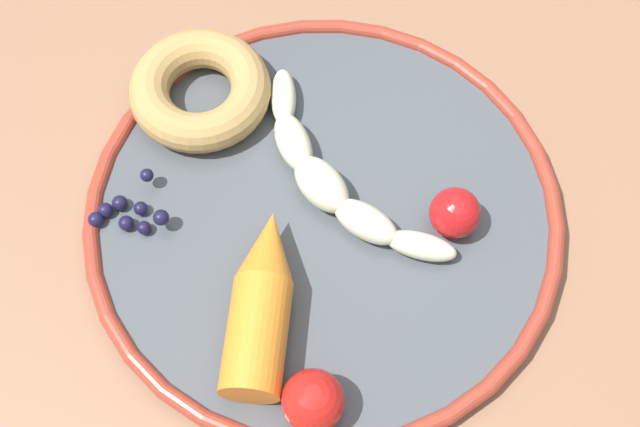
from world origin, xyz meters
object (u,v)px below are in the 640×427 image
object	(u,v)px
carrot_orange	(261,300)
plate	(320,215)
banana	(332,179)
dining_table	(319,258)
tomato_near	(313,401)
donut	(200,90)
blueberry_pile	(129,211)
tomato_mid	(455,213)

from	to	relation	value
carrot_orange	plate	bearing A→B (deg)	-146.44
banana	carrot_orange	size ratio (longest dim) A/B	1.60
dining_table	banana	xyz separation A→B (m)	(-0.02, -0.01, 0.12)
banana	tomato_near	distance (m)	0.17
plate	banana	bearing A→B (deg)	-140.20
donut	blueberry_pile	bearing A→B (deg)	36.63
banana	donut	world-z (taller)	same
plate	carrot_orange	bearing A→B (deg)	33.56
plate	tomato_near	world-z (taller)	tomato_near
carrot_orange	tomato_near	distance (m)	0.08
plate	banana	distance (m)	0.03
dining_table	tomato_mid	world-z (taller)	tomato_mid
carrot_orange	banana	bearing A→B (deg)	-145.07
dining_table	donut	bearing A→B (deg)	-73.36
plate	blueberry_pile	bearing A→B (deg)	-27.82
plate	banana	world-z (taller)	banana
dining_table	blueberry_pile	size ratio (longest dim) A/B	19.09
banana	tomato_mid	xyz separation A→B (m)	(-0.06, 0.07, 0.01)
dining_table	banana	world-z (taller)	banana
dining_table	carrot_orange	distance (m)	0.15
tomato_mid	carrot_orange	bearing A→B (deg)	-2.57
donut	blueberry_pile	world-z (taller)	donut
blueberry_pile	donut	bearing A→B (deg)	-143.37
carrot_orange	tomato_mid	bearing A→B (deg)	177.43
donut	plate	bearing A→B (deg)	104.40
tomato_near	donut	bearing A→B (deg)	-98.72
blueberry_pile	tomato_mid	xyz separation A→B (m)	(-0.20, 0.12, 0.01)
dining_table	tomato_mid	xyz separation A→B (m)	(-0.08, 0.06, 0.12)
plate	donut	distance (m)	0.14
dining_table	tomato_near	xyz separation A→B (m)	(0.08, 0.13, 0.12)
banana	carrot_orange	bearing A→B (deg)	34.93
plate	blueberry_pile	size ratio (longest dim) A/B	6.16
carrot_orange	blueberry_pile	world-z (taller)	carrot_orange
donut	tomato_near	size ratio (longest dim) A/B	2.66
dining_table	tomato_mid	bearing A→B (deg)	141.34
tomato_near	dining_table	bearing A→B (deg)	-120.02
banana	carrot_orange	distance (m)	0.11
dining_table	banana	bearing A→B (deg)	-153.66
carrot_orange	donut	xyz separation A→B (m)	(-0.04, -0.18, -0.01)
banana	carrot_orange	world-z (taller)	carrot_orange
tomato_near	tomato_mid	distance (m)	0.17
banana	tomato_mid	size ratio (longest dim) A/B	5.70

